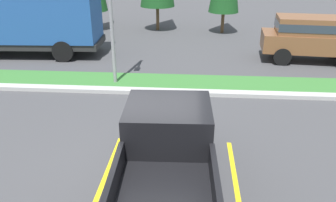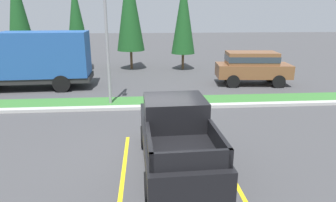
{
  "view_description": "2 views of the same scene",
  "coord_description": "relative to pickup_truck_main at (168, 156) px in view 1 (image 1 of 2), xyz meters",
  "views": [
    {
      "loc": [
        1.06,
        -6.78,
        5.06
      ],
      "look_at": [
        0.43,
        1.49,
        1.3
      ],
      "focal_mm": 36.6,
      "sensor_mm": 36.0,
      "label": 1
    },
    {
      "loc": [
        -0.27,
        -8.72,
        4.49
      ],
      "look_at": [
        0.54,
        1.39,
        1.45
      ],
      "focal_mm": 31.74,
      "sensor_mm": 36.0,
      "label": 2
    }
  ],
  "objects": [
    {
      "name": "grass_median",
      "position": [
        -0.59,
        6.83,
        -1.01
      ],
      "size": [
        56.0,
        1.8,
        0.06
      ],
      "primitive_type": "cube",
      "color": "#387533",
      "rests_on": "ground"
    },
    {
      "name": "suv_distant",
      "position": [
        5.98,
        10.25,
        0.2
      ],
      "size": [
        4.75,
        2.29,
        2.1
      ],
      "color": "black",
      "rests_on": "ground"
    },
    {
      "name": "ground_plane",
      "position": [
        -0.59,
        0.73,
        -1.04
      ],
      "size": [
        120.0,
        120.0,
        0.0
      ],
      "primitive_type": "plane",
      "color": "#424244"
    },
    {
      "name": "parking_line_near",
      "position": [
        -1.55,
        -0.05,
        -1.04
      ],
      "size": [
        0.12,
        4.8,
        0.01
      ],
      "primitive_type": "cube",
      "color": "yellow",
      "rests_on": "ground"
    },
    {
      "name": "parking_line_far",
      "position": [
        1.55,
        -0.05,
        -1.04
      ],
      "size": [
        0.12,
        4.8,
        0.01
      ],
      "primitive_type": "cube",
      "color": "yellow",
      "rests_on": "ground"
    },
    {
      "name": "curb_strip",
      "position": [
        -0.59,
        5.73,
        -0.97
      ],
      "size": [
        56.0,
        0.4,
        0.15
      ],
      "primitive_type": "cube",
      "color": "#B2B2AD",
      "rests_on": "ground"
    },
    {
      "name": "pickup_truck_main",
      "position": [
        0.0,
        0.0,
        0.0
      ],
      "size": [
        2.12,
        5.29,
        2.1
      ],
      "color": "black",
      "rests_on": "ground"
    },
    {
      "name": "cargo_truck_distant",
      "position": [
        -7.41,
        10.3,
        0.81
      ],
      "size": [
        6.9,
        2.76,
        3.4
      ],
      "color": "black",
      "rests_on": "ground"
    }
  ]
}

